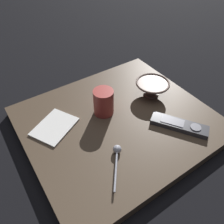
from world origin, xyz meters
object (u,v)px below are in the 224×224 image
object	(u,v)px
coffee_mug	(104,102)
folded_napkin	(55,127)
tv_remote_near	(179,125)
cereal_bowl	(152,87)
teaspoon	(117,153)

from	to	relation	value
coffee_mug	folded_napkin	xyz separation A→B (m)	(0.03, 0.18, -0.04)
tv_remote_near	cereal_bowl	bearing A→B (deg)	-11.69
teaspoon	tv_remote_near	size ratio (longest dim) A/B	0.67
teaspoon	coffee_mug	bearing A→B (deg)	-21.04
tv_remote_near	folded_napkin	world-z (taller)	tv_remote_near
cereal_bowl	coffee_mug	distance (m)	0.21
cereal_bowl	folded_napkin	xyz separation A→B (m)	(0.05, 0.39, -0.03)
coffee_mug	tv_remote_near	xyz separation A→B (m)	(-0.20, -0.17, -0.04)
cereal_bowl	teaspoon	bearing A→B (deg)	120.49
cereal_bowl	tv_remote_near	world-z (taller)	cereal_bowl
coffee_mug	teaspoon	world-z (taller)	coffee_mug
teaspoon	folded_napkin	xyz separation A→B (m)	(0.21, 0.11, -0.01)
cereal_bowl	coffee_mug	xyz separation A→B (m)	(0.02, 0.21, 0.01)
cereal_bowl	tv_remote_near	size ratio (longest dim) A/B	0.71
cereal_bowl	teaspoon	size ratio (longest dim) A/B	1.06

